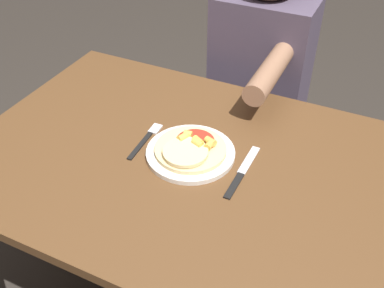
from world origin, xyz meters
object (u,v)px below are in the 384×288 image
(knife, at_px, (242,172))
(person_diner, at_px, (260,73))
(dining_table, at_px, (188,188))
(fork, at_px, (147,138))
(plate, at_px, (192,153))
(pizza, at_px, (192,149))

(knife, xyz_separation_m, person_diner, (-0.15, 0.61, -0.06))
(dining_table, distance_m, knife, 0.19)
(fork, bearing_deg, dining_table, -11.28)
(person_diner, bearing_deg, fork, -103.63)
(plate, relative_size, fork, 1.39)
(plate, relative_size, knife, 1.11)
(fork, bearing_deg, plate, -3.48)
(dining_table, xyz_separation_m, fork, (-0.14, 0.03, 0.11))
(plate, xyz_separation_m, pizza, (0.00, -0.00, 0.02))
(dining_table, distance_m, pizza, 0.14)
(dining_table, height_order, person_diner, person_diner)
(dining_table, bearing_deg, knife, 4.18)
(pizza, height_order, person_diner, person_diner)
(dining_table, xyz_separation_m, plate, (0.00, 0.02, 0.12))
(plate, height_order, pizza, pizza)
(pizza, height_order, fork, pizza)
(knife, distance_m, person_diner, 0.63)
(plate, distance_m, knife, 0.15)
(plate, bearing_deg, person_diner, 90.43)
(fork, xyz_separation_m, knife, (0.30, -0.02, 0.00))
(dining_table, relative_size, person_diner, 1.03)
(pizza, distance_m, fork, 0.15)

